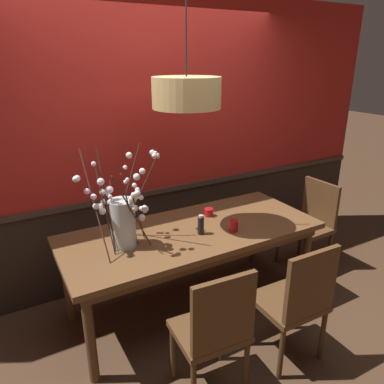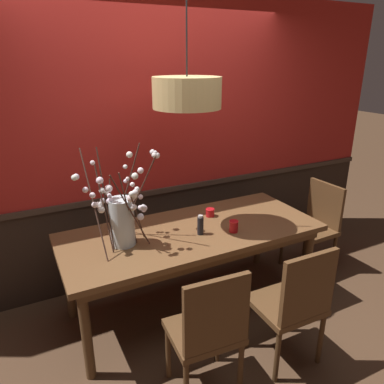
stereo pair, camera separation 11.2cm
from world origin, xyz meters
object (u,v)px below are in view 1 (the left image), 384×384
object	(u,v)px
candle_holder_nearer_edge	(234,226)
chair_near_side_right	(297,299)
dining_table	(192,238)
candle_holder_nearer_center	(209,212)
condiment_bottle	(201,225)
chair_near_side_left	(215,329)
chair_far_side_right	(175,212)
vase_with_blossoms	(123,219)
chair_far_side_left	(125,226)
chair_head_east_end	(311,220)
pendant_lamp	(186,93)

from	to	relation	value
candle_holder_nearer_edge	chair_near_side_right	bearing A→B (deg)	-85.15
dining_table	candle_holder_nearer_center	xyz separation A→B (m)	(0.27, 0.17, 0.12)
condiment_bottle	chair_near_side_left	bearing A→B (deg)	-114.55
chair_far_side_right	condiment_bottle	size ratio (longest dim) A/B	5.84
vase_with_blossoms	chair_near_side_right	bearing A→B (deg)	-44.24
dining_table	vase_with_blossoms	bearing A→B (deg)	178.52
chair_far_side_right	candle_holder_nearer_center	size ratio (longest dim) A/B	11.61
chair_far_side_right	candle_holder_nearer_center	distance (m)	0.76
vase_with_blossoms	chair_near_side_left	bearing A→B (deg)	-73.82
candle_holder_nearer_center	candle_holder_nearer_edge	bearing A→B (deg)	-87.50
chair_near_side_left	chair_far_side_left	bearing A→B (deg)	89.21
chair_near_side_right	vase_with_blossoms	distance (m)	1.35
chair_far_side_right	chair_near_side_left	xyz separation A→B (m)	(-0.60, -1.73, -0.00)
dining_table	condiment_bottle	size ratio (longest dim) A/B	12.98
chair_far_side_left	vase_with_blossoms	world-z (taller)	vase_with_blossoms
chair_head_east_end	pendant_lamp	distance (m)	1.95
chair_head_east_end	chair_far_side_right	xyz separation A→B (m)	(-1.15, 0.85, 0.02)
dining_table	chair_head_east_end	size ratio (longest dim) A/B	2.32
chair_far_side_right	chair_far_side_left	world-z (taller)	chair_far_side_right
chair_far_side_left	chair_near_side_right	bearing A→B (deg)	-69.58
condiment_bottle	chair_far_side_left	bearing A→B (deg)	108.79
chair_near_side_left	candle_holder_nearer_edge	distance (m)	0.94
chair_head_east_end	pendant_lamp	xyz separation A→B (m)	(-1.43, 0.05, 1.33)
chair_far_side_right	chair_far_side_left	size ratio (longest dim) A/B	1.04
candle_holder_nearer_edge	chair_head_east_end	bearing A→B (deg)	10.62
dining_table	vase_with_blossoms	world-z (taller)	vase_with_blossoms
chair_far_side_left	chair_near_side_left	bearing A→B (deg)	-90.79
chair_near_side_right	chair_far_side_left	bearing A→B (deg)	110.42
vase_with_blossoms	chair_far_side_right	bearing A→B (deg)	45.48
vase_with_blossoms	candle_holder_nearer_edge	size ratio (longest dim) A/B	7.72
dining_table	candle_holder_nearer_center	world-z (taller)	candle_holder_nearer_center
candle_holder_nearer_center	pendant_lamp	size ratio (longest dim) A/B	0.09
vase_with_blossoms	candle_holder_nearer_center	bearing A→B (deg)	10.47
candle_holder_nearer_center	condiment_bottle	bearing A→B (deg)	-131.97
chair_near_side_right	candle_holder_nearer_edge	world-z (taller)	chair_near_side_right
dining_table	pendant_lamp	distance (m)	1.17
dining_table	chair_far_side_right	world-z (taller)	chair_far_side_right
vase_with_blossoms	candle_holder_nearer_edge	world-z (taller)	vase_with_blossoms
chair_head_east_end	vase_with_blossoms	bearing A→B (deg)	-179.61
chair_near_side_right	condiment_bottle	size ratio (longest dim) A/B	5.77
candle_holder_nearer_edge	chair_far_side_right	bearing A→B (deg)	90.21
dining_table	chair_head_east_end	distance (m)	1.44
chair_far_side_left	pendant_lamp	xyz separation A→B (m)	(0.29, -0.75, 1.33)
chair_head_east_end	chair_far_side_left	bearing A→B (deg)	154.85
candle_holder_nearer_edge	pendant_lamp	bearing A→B (deg)	136.86
chair_near_side_right	candle_holder_nearer_edge	xyz separation A→B (m)	(-0.06, 0.69, 0.29)
candle_holder_nearer_center	chair_head_east_end	bearing A→B (deg)	-6.94
dining_table	candle_holder_nearer_center	distance (m)	0.34
chair_far_side_right	vase_with_blossoms	size ratio (longest dim) A/B	1.28
candle_holder_nearer_center	pendant_lamp	distance (m)	1.09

